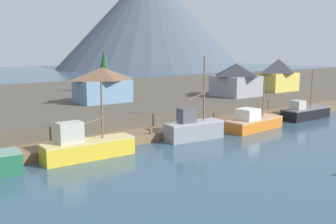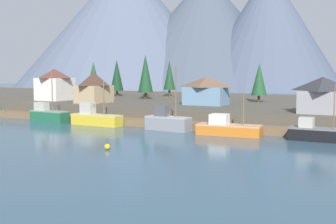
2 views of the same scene
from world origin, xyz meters
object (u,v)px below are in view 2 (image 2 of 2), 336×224
Objects in this scene: fishing_boat_orange at (228,128)px; conifer_mid_right at (259,79)px; conifer_back_right at (94,76)px; fishing_boat_grey at (167,122)px; conifer_near_right at (146,78)px; conifer_near_left at (169,75)px; house_grey at (323,94)px; fishing_boat_green at (48,115)px; fishing_boat_black at (322,134)px; channel_buoy at (107,147)px; house_tan at (94,87)px; house_white at (55,84)px; house_blue at (206,91)px; conifer_mid_left at (117,75)px; conifer_back_left at (145,74)px; fishing_boat_yellow at (95,118)px.

fishing_boat_orange is 1.14× the size of conifer_mid_right.
conifer_mid_right is (-4.69, 32.49, 6.24)m from fishing_boat_orange.
fishing_boat_grey is at bearing -42.15° from conifer_back_right.
conifer_near_right reaches higher than fishing_boat_grey.
conifer_near_left is at bearing 121.01° from fishing_boat_orange.
fishing_boat_grey reaches higher than house_grey.
fishing_boat_green reaches higher than fishing_boat_black.
channel_buoy is (-3.89, -49.93, -6.93)m from conifer_mid_right.
fishing_boat_black is 1.22× the size of house_tan.
fishing_boat_green is 43.68m from conifer_mid_right.
fishing_boat_grey is at bearing -24.04° from house_white.
house_tan is 41.17m from channel_buoy.
fishing_boat_black is 1.08× the size of house_blue.
house_tan reaches higher than house_grey.
fishing_boat_grey is 1.05× the size of conifer_mid_left.
house_grey is 68.70m from conifer_back_right.
conifer_mid_right reaches higher than channel_buoy.
conifer_mid_left reaches higher than house_white.
conifer_back_left reaches higher than fishing_boat_green.
house_tan is (-45.01, 1.03, 0.28)m from house_grey.
fishing_boat_orange is at bearing 63.81° from channel_buoy.
channel_buoy is at bearing -80.43° from fishing_boat_grey.
conifer_near_right is (-25.60, 21.08, 1.79)m from house_blue.
house_white is at bearing -159.77° from conifer_mid_right.
conifer_near_right is 10.86× the size of channel_buoy.
conifer_mid_left reaches higher than conifer_mid_right.
house_white is 20.70m from conifer_back_left.
conifer_back_left is 1.17× the size of conifer_back_right.
conifer_near_right is at bearing 96.69° from house_tan.
house_grey is at bearing 21.73° from fishing_boat_yellow.
house_white is at bearing 146.38° from fishing_boat_yellow.
fishing_boat_black is 31.59m from house_blue.
conifer_near_left is 0.98× the size of conifer_mid_left.
conifer_near_right is (-50.10, 40.57, 6.03)m from fishing_boat_black.
conifer_mid_right reaches higher than fishing_boat_green.
fishing_boat_black is 0.86× the size of conifer_back_left.
conifer_mid_right reaches higher than house_grey.
conifer_back_right is at bearing 172.01° from conifer_mid_right.
channel_buoy is at bearing -121.53° from fishing_boat_orange.
house_white is (-12.68, 2.57, 0.36)m from house_tan.
fishing_boat_black reaches higher than fishing_boat_orange.
fishing_boat_orange is 1.23× the size of conifer_near_right.
house_blue is 33.21m from conifer_near_right.
fishing_boat_yellow is (10.30, 0.02, -0.03)m from fishing_boat_green.
house_grey is (34.58, 12.70, 4.20)m from fishing_boat_yellow.
fishing_boat_grey reaches higher than house_tan.
house_tan is 34.58m from conifer_mid_right.
conifer_mid_left is at bearing 137.81° from fishing_boat_grey.
conifer_mid_right is at bearing 60.72° from fishing_boat_yellow.
conifer_back_right is at bearing 157.32° from conifer_back_left.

